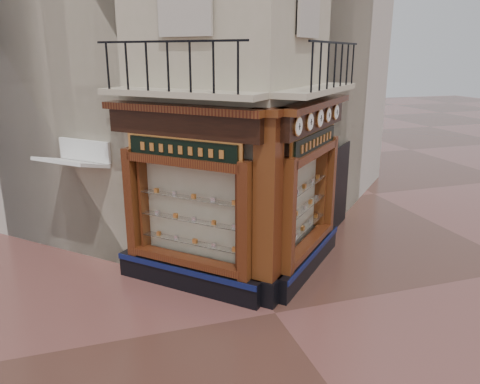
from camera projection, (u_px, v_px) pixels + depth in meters
name	position (u px, v px, depth m)	size (l,w,h in m)	color
ground	(275.00, 313.00, 9.26)	(80.00, 80.00, 0.00)	#4B2C23
main_building	(198.00, 14.00, 13.18)	(8.00, 8.00, 12.00)	#B8A88F
neighbour_left	(105.00, 35.00, 14.86)	(8.00, 8.00, 11.00)	#B4AA9D
neighbour_right	(252.00, 37.00, 16.31)	(8.00, 8.00, 11.00)	#B4AA9D
shopfront_left	(186.00, 202.00, 9.72)	(2.86, 2.86, 3.98)	black
shopfront_right	(309.00, 190.00, 10.55)	(2.86, 2.86, 3.98)	black
corner_pilaster	(268.00, 212.00, 9.17)	(0.85, 0.85, 3.98)	black
balcony	(252.00, 91.00, 9.42)	(5.94, 2.97, 1.03)	#B8A88F
clock_a	(298.00, 126.00, 8.82)	(0.31, 0.31, 0.38)	#C88942
clock_b	(310.00, 122.00, 9.39)	(0.30, 0.30, 0.37)	#C88942
clock_c	(320.00, 118.00, 9.95)	(0.32, 0.32, 0.40)	#C88942
clock_d	(328.00, 115.00, 10.45)	(0.27, 0.27, 0.34)	#C88942
clock_e	(336.00, 112.00, 10.98)	(0.30, 0.30, 0.37)	#C88942
awning	(82.00, 265.00, 11.35)	(1.53, 0.92, 0.08)	silver
signboard_left	(182.00, 149.00, 9.34)	(1.97, 1.97, 0.53)	#DD8F41
signboard_right	(314.00, 141.00, 10.19)	(2.00, 2.00, 0.54)	#DD8F41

